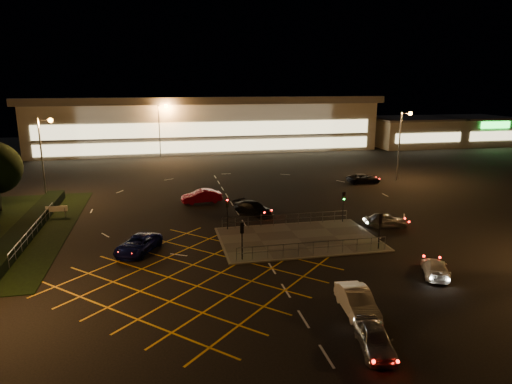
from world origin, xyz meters
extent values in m
plane|color=black|center=(0.00, 0.00, 0.00)|extent=(180.00, 180.00, 0.00)
cube|color=#4C4944|center=(2.00, -2.00, 0.06)|extent=(14.00, 9.00, 0.12)
cube|color=black|center=(-23.00, 6.00, 0.50)|extent=(2.00, 26.00, 1.00)
cube|color=beige|center=(0.00, 62.00, 5.00)|extent=(70.00, 25.00, 10.00)
cube|color=slate|center=(0.00, 62.00, 10.20)|extent=(72.00, 26.50, 0.60)
cube|color=#FFEAA5|center=(0.00, 49.45, 5.00)|extent=(66.00, 0.20, 3.00)
cube|color=#FFEAA5|center=(0.00, 49.45, 1.80)|extent=(66.00, 0.20, 2.20)
cube|color=beige|center=(46.00, 54.00, 3.00)|extent=(18.00, 14.00, 6.00)
cube|color=slate|center=(46.00, 54.00, 6.15)|extent=(18.80, 14.80, 0.40)
cube|color=#FFEAA5|center=(46.00, 46.95, 2.60)|extent=(15.30, 0.20, 2.00)
cube|color=beige|center=(62.00, 54.00, 3.00)|extent=(14.00, 14.00, 6.00)
cube|color=slate|center=(62.00, 54.00, 6.15)|extent=(14.80, 14.80, 0.40)
cube|color=#FFEAA5|center=(62.00, 46.95, 2.60)|extent=(11.90, 0.20, 2.00)
cube|color=#19E533|center=(62.00, 46.85, 5.00)|extent=(7.00, 0.30, 1.40)
cylinder|color=slate|center=(-24.00, 18.00, 5.00)|extent=(0.20, 0.20, 10.00)
cylinder|color=slate|center=(-23.30, 18.00, 9.80)|extent=(1.40, 0.12, 0.12)
sphere|color=orange|center=(-22.60, 18.00, 9.75)|extent=(0.56, 0.56, 0.56)
cylinder|color=slate|center=(24.00, 20.00, 5.00)|extent=(0.20, 0.20, 10.00)
cylinder|color=slate|center=(24.70, 20.00, 9.80)|extent=(1.40, 0.12, 0.12)
sphere|color=orange|center=(25.40, 20.00, 9.75)|extent=(0.56, 0.56, 0.56)
cylinder|color=slate|center=(-10.00, 48.00, 5.00)|extent=(0.20, 0.20, 10.00)
cylinder|color=slate|center=(-9.30, 48.00, 9.80)|extent=(1.40, 0.12, 0.12)
sphere|color=orange|center=(-8.60, 48.00, 9.75)|extent=(0.56, 0.56, 0.56)
cylinder|color=slate|center=(30.00, 50.00, 5.00)|extent=(0.20, 0.20, 10.00)
cylinder|color=slate|center=(30.70, 50.00, 9.80)|extent=(1.40, 0.12, 0.12)
sphere|color=orange|center=(31.40, 50.00, 9.75)|extent=(0.56, 0.56, 0.56)
cylinder|color=black|center=(-4.00, -6.00, 1.62)|extent=(0.10, 0.10, 3.00)
cube|color=black|center=(-4.00, -6.00, 2.82)|extent=(0.28, 0.18, 0.90)
sphere|color=#19FF33|center=(-4.00, -5.87, 2.82)|extent=(0.16, 0.16, 0.16)
cylinder|color=black|center=(8.00, -6.00, 1.62)|extent=(0.10, 0.10, 3.00)
cube|color=black|center=(8.00, -6.00, 2.82)|extent=(0.28, 0.18, 0.90)
sphere|color=#19FF33|center=(8.00, -5.87, 2.82)|extent=(0.16, 0.16, 0.16)
cylinder|color=black|center=(-4.00, 2.00, 1.62)|extent=(0.10, 0.10, 3.00)
cube|color=black|center=(-4.00, 2.00, 2.82)|extent=(0.28, 0.18, 0.90)
sphere|color=#FF0C0C|center=(-4.00, 1.87, 2.82)|extent=(0.16, 0.16, 0.16)
cylinder|color=black|center=(8.00, 2.00, 1.62)|extent=(0.10, 0.10, 3.00)
cube|color=black|center=(8.00, 2.00, 2.82)|extent=(0.28, 0.18, 0.90)
sphere|color=#19FF33|center=(8.00, 1.87, 2.82)|extent=(0.16, 0.16, 0.16)
imported|color=silver|center=(0.74, -19.97, 0.70)|extent=(2.45, 4.35, 1.40)
imported|color=white|center=(1.51, -15.94, 0.78)|extent=(2.07, 4.84, 1.55)
imported|color=#0D114E|center=(-12.33, -2.30, 0.72)|extent=(4.46, 5.69, 1.44)
imported|color=black|center=(-0.36, 7.04, 0.69)|extent=(4.39, 4.98, 1.38)
imported|color=#9C9FA2|center=(11.72, -0.22, 0.72)|extent=(4.45, 2.46, 1.43)
imported|color=maroon|center=(-5.47, 13.09, 0.79)|extent=(4.94, 2.20, 1.58)
imported|color=black|center=(18.34, 19.15, 0.67)|extent=(4.94, 2.51, 1.34)
imported|color=white|center=(9.66, -11.89, 0.61)|extent=(3.34, 4.52, 1.22)
camera|label=1|loc=(-10.14, -40.20, 14.18)|focal=32.00mm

